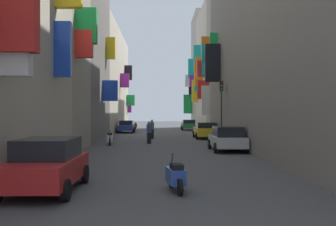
% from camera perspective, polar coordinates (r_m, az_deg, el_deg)
% --- Properties ---
extents(ground_plane, '(140.00, 140.00, 0.00)m').
position_cam_1_polar(ground_plane, '(33.96, -1.08, -3.87)').
color(ground_plane, '#424244').
extents(building_left_mid_c, '(7.30, 11.15, 16.71)m').
position_cam_1_polar(building_left_mid_c, '(35.89, -14.14, 9.72)').
color(building_left_mid_c, slate).
rests_on(building_left_mid_c, ground).
extents(building_left_far, '(7.22, 23.80, 12.67)m').
position_cam_1_polar(building_left_far, '(52.73, -9.91, 4.44)').
color(building_left_far, '#BCB29E').
rests_on(building_left_far, ground).
extents(building_right_mid_a, '(7.19, 3.34, 15.94)m').
position_cam_1_polar(building_right_mid_a, '(42.72, 9.69, 7.63)').
color(building_right_mid_a, gray).
rests_on(building_right_mid_a, ground).
extents(building_right_mid_b, '(6.96, 12.06, 14.99)m').
position_cam_1_polar(building_right_mid_b, '(50.21, 8.04, 5.99)').
color(building_right_mid_b, '#BCB29E').
rests_on(building_right_mid_b, ground).
extents(building_right_mid_c, '(7.32, 8.58, 16.69)m').
position_cam_1_polar(building_right_mid_c, '(60.44, 6.44, 5.79)').
color(building_right_mid_c, '#9E9384').
rests_on(building_right_mid_c, ground).
extents(parked_car_silver, '(1.96, 4.23, 1.50)m').
position_cam_1_polar(parked_car_silver, '(24.80, 8.35, -3.54)').
color(parked_car_silver, '#B7B7BC').
rests_on(parked_car_silver, ground).
extents(parked_car_green, '(1.92, 4.18, 1.36)m').
position_cam_1_polar(parked_car_green, '(53.18, 2.93, -1.64)').
color(parked_car_green, '#236638').
rests_on(parked_car_green, ground).
extents(parked_car_red, '(1.99, 4.22, 1.57)m').
position_cam_1_polar(parked_car_red, '(12.72, -16.75, -6.90)').
color(parked_car_red, '#B21E1E').
rests_on(parked_car_red, ground).
extents(parked_car_blue, '(1.86, 4.09, 1.40)m').
position_cam_1_polar(parked_car_blue, '(46.71, -5.90, -1.87)').
color(parked_car_blue, navy).
rests_on(parked_car_blue, ground).
extents(parked_car_yellow, '(2.02, 4.31, 1.44)m').
position_cam_1_polar(parked_car_yellow, '(36.34, 5.31, -2.40)').
color(parked_car_yellow, gold).
rests_on(parked_car_yellow, ground).
extents(scooter_blue, '(0.60, 1.80, 1.13)m').
position_cam_1_polar(scooter_blue, '(12.17, 1.06, -8.88)').
color(scooter_blue, '#2D4CAD').
rests_on(scooter_blue, ground).
extents(scooter_red, '(0.48, 1.82, 1.13)m').
position_cam_1_polar(scooter_red, '(55.80, -4.60, -1.83)').
color(scooter_red, red).
rests_on(scooter_red, ground).
extents(scooter_white, '(0.57, 1.77, 1.13)m').
position_cam_1_polar(scooter_white, '(29.50, -8.22, -3.57)').
color(scooter_white, silver).
rests_on(scooter_white, ground).
extents(pedestrian_crossing, '(0.53, 0.53, 1.69)m').
position_cam_1_polar(pedestrian_crossing, '(30.28, -2.69, -2.76)').
color(pedestrian_crossing, black).
rests_on(pedestrian_crossing, ground).
extents(pedestrian_near_left, '(0.52, 0.52, 1.70)m').
position_cam_1_polar(pedestrian_near_left, '(35.94, -2.28, -2.29)').
color(pedestrian_near_left, black).
rests_on(pedestrian_near_left, ground).
extents(traffic_light_near_corner, '(0.26, 0.34, 4.74)m').
position_cam_1_polar(traffic_light_near_corner, '(30.91, 7.54, 1.66)').
color(traffic_light_near_corner, '#2D2D2D').
rests_on(traffic_light_near_corner, ground).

